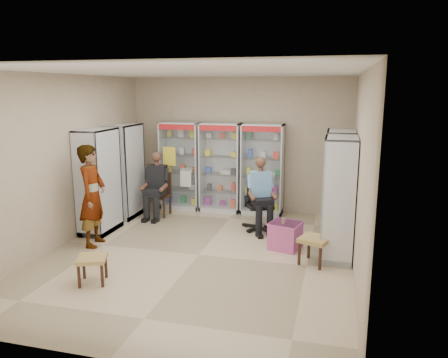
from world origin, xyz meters
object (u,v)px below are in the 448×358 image
(cabinet_back_left, at_px, (181,166))
(cabinet_back_mid, at_px, (221,168))
(cabinet_back_right, at_px, (262,169))
(pink_trunk, at_px, (285,235))
(cabinet_left_far, at_px, (125,171))
(seated_shopkeeper, at_px, (260,196))
(standing_man, at_px, (92,196))
(woven_stool_a, at_px, (314,251))
(cabinet_left_near, at_px, (99,181))
(cabinet_right_near, at_px, (338,199))
(woven_stool_b, at_px, (93,270))
(cabinet_right_far, at_px, (339,184))
(wooden_chair, at_px, (159,195))
(office_chair, at_px, (260,203))

(cabinet_back_left, height_order, cabinet_back_mid, same)
(cabinet_back_right, distance_m, pink_trunk, 2.32)
(cabinet_back_mid, distance_m, cabinet_left_far, 2.10)
(seated_shopkeeper, distance_m, standing_man, 3.13)
(cabinet_left_far, xyz_separation_m, woven_stool_a, (4.13, -1.69, -0.78))
(cabinet_back_left, distance_m, standing_man, 2.80)
(cabinet_back_mid, xyz_separation_m, cabinet_left_near, (-1.88, -2.03, 0.00))
(cabinet_right_near, relative_size, standing_man, 1.11)
(woven_stool_b, bearing_deg, cabinet_left_far, 108.79)
(standing_man, bearing_deg, pink_trunk, -86.35)
(cabinet_right_far, bearing_deg, cabinet_back_right, 55.27)
(wooden_chair, distance_m, seated_shopkeeper, 2.35)
(cabinet_back_right, relative_size, seated_shopkeeper, 1.46)
(pink_trunk, bearing_deg, cabinet_right_near, -11.80)
(cabinet_back_left, relative_size, woven_stool_b, 5.05)
(cabinet_back_right, distance_m, woven_stool_a, 3.03)
(cabinet_right_far, xyz_separation_m, woven_stool_b, (-3.37, -3.00, -0.80))
(cabinet_left_far, relative_size, woven_stool_b, 5.05)
(cabinet_right_near, relative_size, office_chair, 1.85)
(standing_man, bearing_deg, cabinet_left_near, 14.08)
(woven_stool_a, bearing_deg, cabinet_back_left, 140.68)
(woven_stool_a, height_order, woven_stool_b, woven_stool_a)
(cabinet_back_left, relative_size, cabinet_back_mid, 1.00)
(office_chair, distance_m, standing_man, 3.17)
(cabinet_left_far, height_order, woven_stool_a, cabinet_left_far)
(cabinet_back_left, xyz_separation_m, standing_man, (-0.65, -2.73, -0.10))
(cabinet_back_mid, height_order, standing_man, cabinet_back_mid)
(woven_stool_a, relative_size, standing_man, 0.24)
(office_chair, height_order, woven_stool_a, office_chair)
(cabinet_back_right, distance_m, cabinet_left_far, 2.98)
(wooden_chair, distance_m, office_chair, 2.34)
(cabinet_back_left, bearing_deg, cabinet_right_near, -32.28)
(cabinet_back_left, height_order, cabinet_right_far, same)
(woven_stool_b, bearing_deg, woven_stool_a, 26.45)
(wooden_chair, relative_size, pink_trunk, 1.93)
(cabinet_right_far, bearing_deg, cabinet_back_left, 72.25)
(wooden_chair, bearing_deg, cabinet_back_mid, 31.31)
(cabinet_back_left, distance_m, woven_stool_a, 4.21)
(cabinet_back_mid, height_order, cabinet_right_far, same)
(woven_stool_a, distance_m, standing_man, 3.91)
(pink_trunk, height_order, woven_stool_a, pink_trunk)
(cabinet_back_right, xyz_separation_m, cabinet_right_far, (1.63, -1.13, 0.00))
(cabinet_back_right, height_order, office_chair, cabinet_back_right)
(cabinet_back_left, xyz_separation_m, pink_trunk, (2.67, -2.05, -0.77))
(cabinet_right_far, height_order, cabinet_left_far, same)
(cabinet_back_mid, xyz_separation_m, seated_shopkeeper, (1.10, -1.16, -0.31))
(pink_trunk, distance_m, standing_man, 3.45)
(office_chair, height_order, pink_trunk, office_chair)
(seated_shopkeeper, height_order, woven_stool_a, seated_shopkeeper)
(cabinet_back_left, height_order, woven_stool_a, cabinet_back_left)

